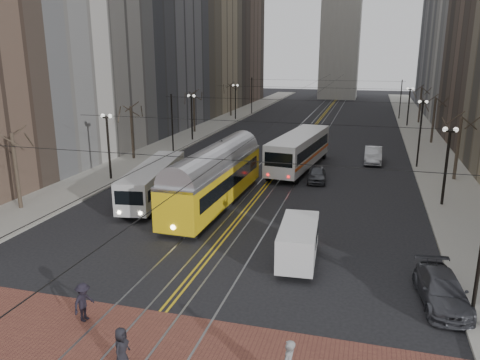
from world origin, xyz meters
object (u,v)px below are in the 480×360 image
Objects in this scene: rear_bus at (299,152)px; pedestrian_a at (122,348)px; transit_bus at (154,183)px; sedan_parked at (442,290)px; pedestrian_d at (84,302)px; cargo_van at (298,244)px; sedan_silver at (373,155)px; sedan_grey at (317,174)px; streetcar at (215,182)px.

rear_bus is 8.24× the size of pedestrian_a.
pedestrian_a is (7.66, -18.59, -0.54)m from transit_bus.
sedan_parked is 15.69m from pedestrian_d.
sedan_silver is at bearing 77.95° from cargo_van.
rear_bus reaches higher than pedestrian_d.
sedan_grey is (2.20, -4.11, -1.05)m from rear_bus.
sedan_parked is 14.01m from pedestrian_a.
streetcar reaches higher than rear_bus.
sedan_silver reaches higher than sedan_parked.
streetcar is 3.02× the size of sedan_silver.
sedan_grey is at bearing 105.66° from sedan_parked.
sedan_silver is (11.23, 17.39, -0.93)m from streetcar.
transit_bus reaches higher than sedan_grey.
streetcar is at bearing -122.94° from sedan_silver.
streetcar is at bearing 7.23° from pedestrian_a.
sedan_silver is at bearing 89.93° from sedan_parked.
sedan_parked is at bearing -60.03° from rear_bus.
rear_bus is at bearing 112.96° from sedan_grey.
streetcar is 18.88m from pedestrian_a.
sedan_grey is at bearing 54.51° from streetcar.
streetcar is at bearing 128.22° from cargo_van.
transit_bus reaches higher than pedestrian_d.
cargo_van is at bearing -46.47° from streetcar.
transit_bus is at bearing -132.92° from sedan_silver.
transit_bus is at bearing 144.59° from sedan_parked.
sedan_parked is 2.97× the size of pedestrian_a.
rear_bus reaches higher than sedan_parked.
streetcar is at bearing -132.37° from sedan_grey.
sedan_parked is (3.07, -28.18, -0.12)m from sedan_silver.
streetcar reaches higher than pedestrian_d.
sedan_silver is 28.35m from sedan_parked.
pedestrian_d is (-6.89, -24.87, 0.20)m from sedan_grey.
pedestrian_d reaches higher than sedan_grey.
sedan_parked is (7.80, -19.37, 0.02)m from sedan_grey.
rear_bus reaches higher than transit_bus.
pedestrian_d is (-0.39, -16.30, -0.87)m from streetcar.
sedan_grey is 20.88m from sedan_parked.
sedan_grey is at bearing -118.29° from sedan_silver.
pedestrian_d is at bearing 51.67° from pedestrian_a.
cargo_van is 3.09× the size of pedestrian_a.
pedestrian_a is (-8.53, -36.04, 0.01)m from sedan_silver.
sedan_silver is at bearing -10.86° from pedestrian_d.
transit_bus reaches higher than sedan_parked.
cargo_van is at bearing 153.70° from sedan_parked.
streetcar is at bearing 6.81° from pedestrian_d.
transit_bus is at bearing 142.78° from cargo_van.
pedestrian_a is (-3.80, -27.23, 0.15)m from sedan_grey.
transit_bus is 14.86m from cargo_van.
transit_bus is at bearing 21.38° from pedestrian_a.
cargo_van is 1.01× the size of sedan_silver.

